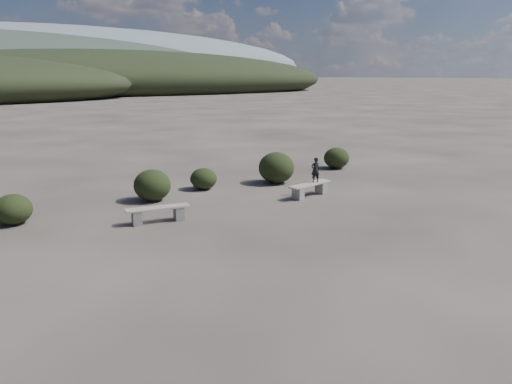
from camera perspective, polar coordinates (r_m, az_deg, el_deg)
ground at (r=12.25m, az=9.44°, el=-8.13°), size 1200.00×1200.00×0.00m
bench_left at (r=15.58m, az=-11.13°, el=-2.38°), size 1.99×0.79×0.49m
bench_right at (r=18.65m, az=6.18°, el=0.41°), size 2.04×0.74×0.50m
seated_person at (r=18.74m, az=6.80°, el=2.53°), size 0.39×0.31×0.94m
shrub_a at (r=16.77m, az=-26.04°, el=-1.79°), size 1.13×1.13×0.93m
shrub_b at (r=18.24m, az=-11.77°, el=0.77°), size 1.33×1.33×1.14m
shrub_c at (r=19.79m, az=-6.01°, el=1.52°), size 1.06×1.06×0.85m
shrub_d at (r=20.80m, az=2.35°, el=2.80°), size 1.49×1.49×1.30m
shrub_e at (r=24.42m, az=9.19°, el=3.86°), size 1.22×1.22×1.02m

